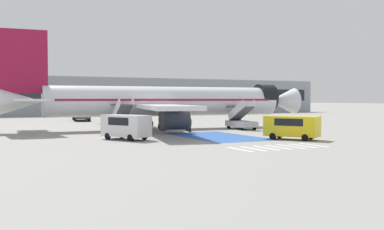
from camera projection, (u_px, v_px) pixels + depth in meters
The scene contains 19 objects.
ground_plane at pixel (175, 128), 58.73m from camera, with size 600.00×600.00×0.00m, color gray.
apron_leadline_yellow at pixel (167, 129), 57.87m from camera, with size 0.20×74.57×0.01m, color gold.
apron_stand_patch_blue at pixel (217, 136), 45.97m from camera, with size 6.84×12.66×0.01m, color #2856A8.
apron_walkway_bar_0 at pixel (240, 149), 34.18m from camera, with size 0.44×3.60×0.01m, color silver.
apron_walkway_bar_1 at pixel (253, 149), 34.70m from camera, with size 0.44×3.60×0.01m, color silver.
apron_walkway_bar_2 at pixel (266, 148), 35.23m from camera, with size 0.44×3.60×0.01m, color silver.
apron_walkway_bar_3 at pixel (278, 147), 35.75m from camera, with size 0.44×3.60×0.01m, color silver.
apron_walkway_bar_4 at pixel (290, 146), 36.28m from camera, with size 0.44×3.60×0.01m, color silver.
apron_walkway_bar_5 at pixel (302, 146), 36.80m from camera, with size 0.44×3.60×0.01m, color silver.
apron_walkway_bar_6 at pixel (313, 145), 37.33m from camera, with size 0.44×3.60×0.01m, color silver.
airliner at pixel (161, 102), 57.46m from camera, with size 40.50×35.75×11.79m.
boarding_stairs_forward at pixel (241, 122), 56.89m from camera, with size 2.52×5.35×3.76m.
boarding_stairs_aft at pixel (123, 124), 51.15m from camera, with size 2.52×5.35×4.07m.
fuel_tanker at pixel (81, 111), 79.67m from camera, with size 3.77×9.84×3.24m.
service_van_0 at pixel (126, 125), 42.28m from camera, with size 4.02×5.18×2.33m.
service_van_1 at pixel (292, 126), 42.48m from camera, with size 4.42×5.30×2.21m.
ground_crew_0 at pixel (187, 123), 53.58m from camera, with size 0.44×0.25×1.76m.
ground_crew_1 at pixel (190, 124), 51.77m from camera, with size 0.48×0.43×1.74m.
terminal_building at pixel (106, 96), 112.23m from camera, with size 120.51×12.10×9.06m.
Camera 1 is at (-23.68, -53.67, 3.84)m, focal length 42.00 mm.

